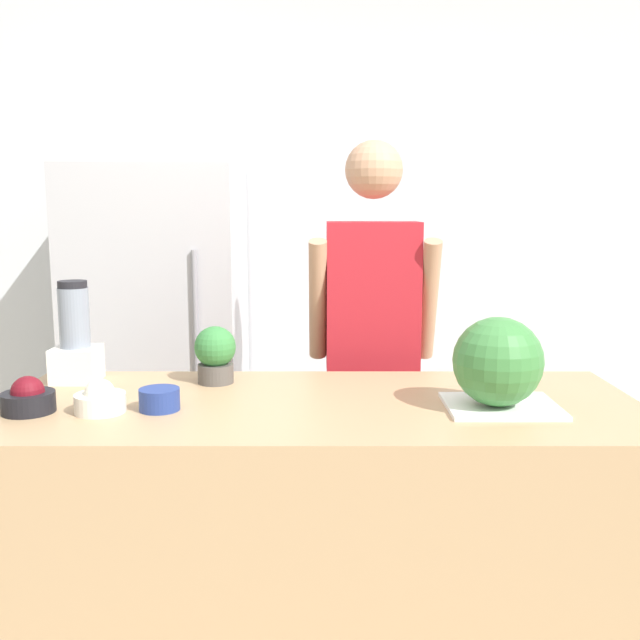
{
  "coord_description": "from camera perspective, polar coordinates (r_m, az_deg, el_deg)",
  "views": [
    {
      "loc": [
        -0.0,
        -1.72,
        1.49
      ],
      "look_at": [
        0.0,
        0.45,
        1.14
      ],
      "focal_mm": 40.0,
      "sensor_mm": 36.0,
      "label": 1
    }
  ],
  "objects": [
    {
      "name": "potted_plant",
      "position": [
        2.45,
        -8.39,
        -2.69
      ],
      "size": [
        0.14,
        0.14,
        0.2
      ],
      "color": "#514C47",
      "rests_on": "counter_island"
    },
    {
      "name": "counter_island",
      "position": [
        2.37,
        0.0,
        -16.93
      ],
      "size": [
        1.98,
        0.82,
        0.89
      ],
      "color": "tan",
      "rests_on": "ground_plane"
    },
    {
      "name": "wall_back",
      "position": [
        3.88,
        -0.04,
        6.39
      ],
      "size": [
        8.0,
        0.06,
        2.6
      ],
      "color": "silver",
      "rests_on": "ground_plane"
    },
    {
      "name": "blender",
      "position": [
        2.58,
        -19.0,
        -1.61
      ],
      "size": [
        0.15,
        0.15,
        0.35
      ],
      "color": "silver",
      "rests_on": "counter_island"
    },
    {
      "name": "watermelon",
      "position": [
        2.16,
        14.04,
        -3.25
      ],
      "size": [
        0.26,
        0.26,
        0.26
      ],
      "color": "#3D7F3D",
      "rests_on": "cutting_board"
    },
    {
      "name": "bowl_small_blue",
      "position": [
        2.17,
        -12.72,
        -6.22
      ],
      "size": [
        0.12,
        0.12,
        0.07
      ],
      "color": "navy",
      "rests_on": "counter_island"
    },
    {
      "name": "bowl_cream",
      "position": [
        2.19,
        -17.19,
        -6.11
      ],
      "size": [
        0.15,
        0.15,
        0.1
      ],
      "color": "white",
      "rests_on": "counter_island"
    },
    {
      "name": "person",
      "position": [
        2.88,
        4.15,
        -2.48
      ],
      "size": [
        0.51,
        0.27,
        1.74
      ],
      "color": "#4C608C",
      "rests_on": "ground_plane"
    },
    {
      "name": "cutting_board",
      "position": [
        2.21,
        14.3,
        -6.68
      ],
      "size": [
        0.33,
        0.28,
        0.01
      ],
      "color": "white",
      "rests_on": "counter_island"
    },
    {
      "name": "refrigerator",
      "position": [
        3.61,
        -12.59,
        -1.45
      ],
      "size": [
        0.79,
        0.74,
        1.67
      ],
      "color": "#B7B7BC",
      "rests_on": "ground_plane"
    },
    {
      "name": "bowl_cherries",
      "position": [
        2.26,
        -22.33,
        -5.84
      ],
      "size": [
        0.15,
        0.15,
        0.11
      ],
      "color": "black",
      "rests_on": "counter_island"
    }
  ]
}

